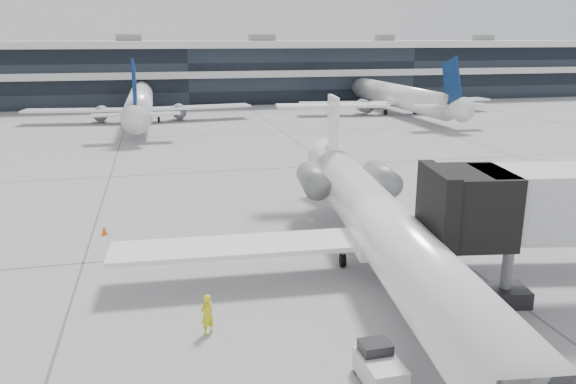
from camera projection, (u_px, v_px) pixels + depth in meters
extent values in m
plane|color=gray|center=(265.00, 248.00, 32.42)|extent=(220.00, 220.00, 0.00)
cube|color=black|center=(185.00, 74.00, 108.11)|extent=(170.00, 22.00, 10.00)
cylinder|color=white|center=(387.00, 234.00, 27.17)|extent=(6.21, 27.00, 3.02)
cone|color=white|center=(331.00, 161.00, 41.66)|extent=(3.28, 3.90, 2.87)
cube|color=white|center=(237.00, 246.00, 27.70)|extent=(12.43, 3.52, 0.25)
cube|color=white|center=(516.00, 236.00, 29.21)|extent=(12.62, 5.18, 0.25)
cylinder|color=slate|center=(313.00, 180.00, 35.61)|extent=(2.12, 3.97, 1.68)
cylinder|color=slate|center=(382.00, 178.00, 36.08)|extent=(2.12, 3.97, 1.68)
cube|color=white|center=(333.00, 131.00, 40.39)|extent=(0.66, 2.92, 5.03)
cube|color=white|center=(332.00, 105.00, 40.35)|extent=(8.21, 2.74, 0.18)
cylinder|color=black|center=(343.00, 260.00, 29.73)|extent=(0.35, 0.74, 0.72)
cylinder|color=black|center=(404.00, 258.00, 30.08)|extent=(0.35, 0.74, 0.72)
cube|color=black|center=(472.00, 206.00, 24.29)|extent=(3.41, 3.97, 3.13)
cylinder|color=slate|center=(507.00, 272.00, 25.26)|extent=(0.49, 0.49, 3.13)
cube|color=black|center=(504.00, 295.00, 25.58)|extent=(2.22, 1.85, 0.78)
imported|color=yellow|center=(207.00, 314.00, 22.84)|extent=(0.76, 0.70, 1.73)
cube|color=silver|center=(380.00, 370.00, 19.57)|extent=(1.32, 2.17, 0.87)
cube|color=black|center=(375.00, 348.00, 19.87)|extent=(1.09, 0.90, 0.48)
cylinder|color=black|center=(357.00, 368.00, 20.25)|extent=(0.19, 0.43, 0.43)
cylinder|color=black|center=(385.00, 364.00, 20.51)|extent=(0.19, 0.43, 0.43)
cone|color=#FC5B0D|center=(104.00, 230.00, 34.57)|extent=(0.37, 0.37, 0.58)
cube|color=#FC5B0D|center=(105.00, 234.00, 34.64)|extent=(0.52, 0.52, 0.03)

